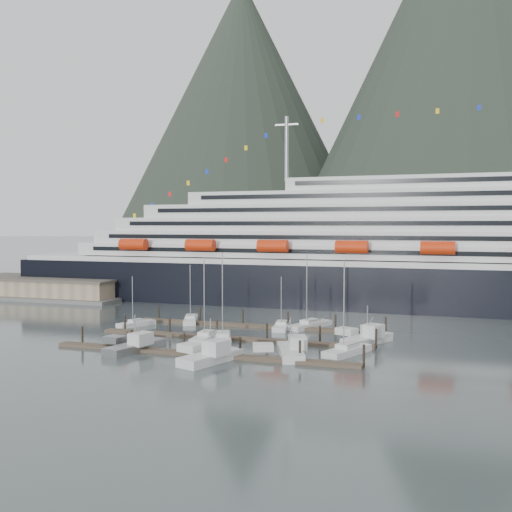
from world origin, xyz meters
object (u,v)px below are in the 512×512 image
(sailboat_g, at_px, (310,325))
(trawler_e, at_px, (367,338))
(sailboat_b, at_px, (223,339))
(sailboat_c, at_px, (206,338))
(trawler_d, at_px, (290,351))
(warehouse, at_px, (48,289))
(sailboat_f, at_px, (282,327))
(sailboat_a, at_px, (136,324))
(sailboat_h, at_px, (347,351))
(trawler_b, at_px, (210,356))
(cruise_ship, at_px, (453,256))
(trawler_a, at_px, (135,346))
(sailboat_e, at_px, (191,320))

(sailboat_g, height_order, trawler_e, sailboat_g)
(sailboat_b, relative_size, trawler_e, 1.38)
(sailboat_c, relative_size, trawler_d, 1.31)
(warehouse, relative_size, trawler_e, 4.17)
(warehouse, height_order, sailboat_f, sailboat_f)
(sailboat_a, relative_size, sailboat_f, 0.97)
(sailboat_h, bearing_deg, sailboat_f, 62.88)
(sailboat_a, xyz_separation_m, trawler_b, (25.07, -23.04, 0.50))
(sailboat_c, distance_m, trawler_e, 26.50)
(sailboat_h, xyz_separation_m, trawler_b, (-17.46, -11.12, 0.44))
(warehouse, bearing_deg, cruise_ship, 7.23)
(cruise_ship, xyz_separation_m, sailboat_f, (-29.88, -39.01, -11.64))
(sailboat_a, height_order, sailboat_g, sailboat_g)
(sailboat_g, xyz_separation_m, trawler_b, (-6.79, -31.92, 0.45))
(warehouse, bearing_deg, trawler_e, -21.43)
(trawler_e, bearing_deg, trawler_a, 141.75)
(sailboat_h, bearing_deg, trawler_d, 139.70)
(sailboat_e, bearing_deg, sailboat_g, -108.71)
(sailboat_b, height_order, sailboat_g, sailboat_b)
(trawler_e, bearing_deg, sailboat_g, 70.80)
(sailboat_e, height_order, trawler_a, sailboat_e)
(sailboat_g, height_order, trawler_d, sailboat_g)
(sailboat_c, height_order, sailboat_g, sailboat_c)
(sailboat_h, bearing_deg, sailboat_e, 82.92)
(sailboat_a, xyz_separation_m, sailboat_e, (7.82, 7.74, 0.02))
(warehouse, relative_size, trawler_b, 4.17)
(trawler_b, bearing_deg, sailboat_c, 44.15)
(sailboat_g, xyz_separation_m, trawler_e, (12.22, -11.63, 0.46))
(sailboat_a, relative_size, trawler_b, 0.90)
(sailboat_g, bearing_deg, trawler_b, -168.70)
(warehouse, xyz_separation_m, trawler_b, (70.07, -55.24, -1.37))
(sailboat_g, relative_size, trawler_d, 1.31)
(trawler_b, bearing_deg, warehouse, 70.64)
(sailboat_c, relative_size, sailboat_f, 1.41)
(sailboat_g, bearing_deg, trawler_a, 167.46)
(cruise_ship, height_order, trawler_e, cruise_ship)
(warehouse, relative_size, sailboat_e, 3.87)
(sailboat_b, bearing_deg, trawler_b, 172.64)
(cruise_ship, distance_m, sailboat_a, 73.66)
(sailboat_a, distance_m, sailboat_f, 27.83)
(trawler_a, bearing_deg, sailboat_b, -29.27)
(trawler_a, distance_m, trawler_e, 37.09)
(sailboat_e, relative_size, trawler_d, 1.08)
(sailboat_a, distance_m, trawler_d, 38.22)
(sailboat_e, bearing_deg, sailboat_b, -162.09)
(cruise_ship, relative_size, trawler_a, 18.14)
(sailboat_a, distance_m, trawler_e, 44.17)
(warehouse, bearing_deg, sailboat_b, -31.63)
(sailboat_c, xyz_separation_m, trawler_a, (-7.07, -11.31, 0.39))
(trawler_e, bearing_deg, sailboat_a, 110.80)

